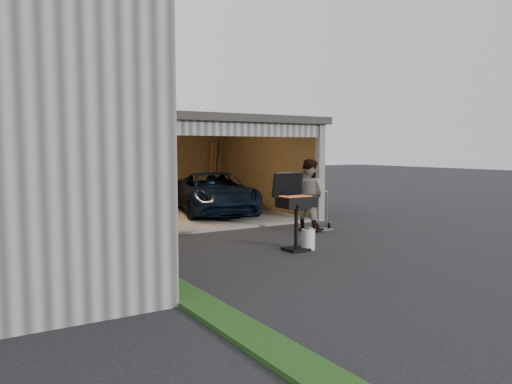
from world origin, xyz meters
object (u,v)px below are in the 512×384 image
at_px(plywood_panel, 127,243).
at_px(hand_truck, 324,222).
at_px(propane_tank, 308,239).
at_px(minivan, 215,195).
at_px(woman, 146,214).
at_px(man, 308,195).
at_px(bbq_grill, 295,205).

xyz_separation_m(plywood_panel, hand_truck, (5.43, 1.33, -0.24)).
relative_size(propane_tank, plywood_panel, 0.48).
height_order(minivan, plywood_panel, minivan).
height_order(woman, plywood_panel, woman).
bearing_deg(minivan, man, -67.13).
height_order(woman, propane_tank, woman).
distance_m(woman, plywood_panel, 0.58).
relative_size(minivan, propane_tank, 10.69).
relative_size(minivan, woman, 2.45).
height_order(bbq_grill, plywood_panel, bbq_grill).
bearing_deg(hand_truck, propane_tank, -135.56).
xyz_separation_m(man, bbq_grill, (-1.70, -1.77, 0.03)).
bearing_deg(woman, minivan, 160.91).
bearing_deg(woman, man, 126.12).
relative_size(man, hand_truck, 1.81).
bearing_deg(man, plywood_panel, 82.62).
distance_m(bbq_grill, plywood_panel, 3.35).
distance_m(minivan, woman, 6.85).
xyz_separation_m(woman, bbq_grill, (3.00, -0.21, 0.01)).
distance_m(man, hand_truck, 0.83).
bearing_deg(bbq_grill, woman, 175.96).
height_order(plywood_panel, hand_truck, hand_truck).
distance_m(plywood_panel, hand_truck, 5.60).
distance_m(minivan, bbq_grill, 5.80).
height_order(woman, man, woman).
height_order(man, propane_tank, man).
xyz_separation_m(woman, hand_truck, (5.13, 1.47, -0.72)).
distance_m(man, bbq_grill, 2.45).
distance_m(minivan, hand_truck, 4.15).
bearing_deg(plywood_panel, hand_truck, 13.80).
bearing_deg(plywood_panel, woman, -24.65).
bearing_deg(hand_truck, plywood_panel, -165.21).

